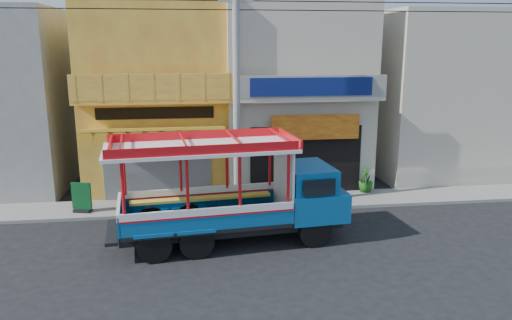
% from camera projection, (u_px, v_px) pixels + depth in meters
% --- Properties ---
extents(ground, '(90.00, 90.00, 0.00)m').
position_uv_depth(ground, '(279.00, 244.00, 15.77)').
color(ground, black).
rests_on(ground, ground).
extents(sidewalk, '(30.00, 2.00, 0.12)m').
position_uv_depth(sidewalk, '(261.00, 203.00, 19.61)').
color(sidewalk, slate).
rests_on(sidewalk, ground).
extents(shophouse_left, '(6.00, 7.50, 8.24)m').
position_uv_depth(shophouse_left, '(159.00, 91.00, 21.98)').
color(shophouse_left, orange).
rests_on(shophouse_left, ground).
extents(shophouse_right, '(6.00, 6.75, 8.24)m').
position_uv_depth(shophouse_right, '(292.00, 89.00, 22.76)').
color(shophouse_right, beige).
rests_on(shophouse_right, ground).
extents(party_pilaster, '(0.35, 0.30, 8.00)m').
position_uv_depth(party_pilaster, '(233.00, 101.00, 19.39)').
color(party_pilaster, beige).
rests_on(party_pilaster, ground).
extents(filler_building_right, '(6.00, 6.00, 7.60)m').
position_uv_depth(filler_building_right, '(436.00, 94.00, 23.78)').
color(filler_building_right, beige).
rests_on(filler_building_right, ground).
extents(utility_pole, '(28.00, 0.26, 9.00)m').
position_uv_depth(utility_pole, '(241.00, 76.00, 17.68)').
color(utility_pole, gray).
rests_on(utility_pole, ground).
extents(songthaew_truck, '(7.56, 3.11, 3.43)m').
position_uv_depth(songthaew_truck, '(247.00, 191.00, 15.67)').
color(songthaew_truck, black).
rests_on(songthaew_truck, ground).
extents(green_sign, '(0.72, 0.47, 1.11)m').
position_uv_depth(green_sign, '(82.00, 200.00, 18.28)').
color(green_sign, black).
rests_on(green_sign, sidewalk).
extents(potted_plant_a, '(1.16, 1.22, 1.06)m').
position_uv_depth(potted_plant_a, '(286.00, 183.00, 20.20)').
color(potted_plant_a, '#1C5117').
rests_on(potted_plant_a, sidewalk).
extents(potted_plant_c, '(0.67, 0.67, 1.06)m').
position_uv_depth(potted_plant_c, '(366.00, 179.00, 20.74)').
color(potted_plant_c, '#1C5117').
rests_on(potted_plant_c, sidewalk).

